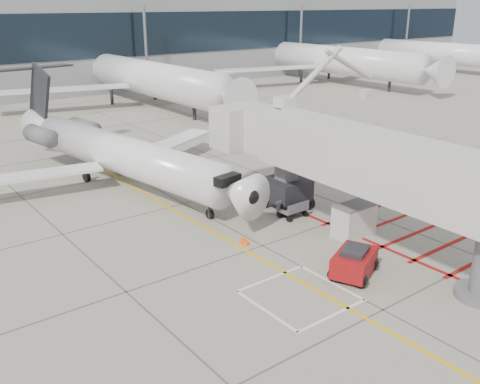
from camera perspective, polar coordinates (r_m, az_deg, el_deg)
ground_plane at (r=26.22m, az=8.09°, el=-8.67°), size 260.00×260.00×0.00m
regional_jet at (r=36.18m, az=-10.65°, el=5.57°), size 26.79×31.80×7.54m
jet_bridge at (r=28.44m, az=13.51°, el=2.14°), size 10.23×20.59×8.13m
pushback_tug at (r=26.08m, az=12.08°, el=-7.23°), size 3.02×2.53×1.51m
baggage_cart at (r=32.47m, az=5.63°, el=-1.79°), size 1.74×1.11×1.09m
ground_power_unit at (r=30.40m, az=12.05°, el=-2.92°), size 2.31×1.36×1.82m
cone_nose at (r=29.03m, az=0.28°, el=-5.00°), size 0.35×0.35×0.49m
cone_side at (r=28.81m, az=0.63°, el=-5.23°), size 0.34×0.34×0.47m
terminal_building at (r=90.16m, az=-20.82°, el=14.98°), size 180.00×28.00×14.00m
terminal_glass_band at (r=76.83m, az=-17.63°, el=15.49°), size 180.00×0.10×6.00m
bg_aircraft_c at (r=69.76m, az=-10.74°, el=14.23°), size 37.30×41.44×12.43m
bg_aircraft_d at (r=89.88m, az=9.22°, el=15.61°), size 38.84×43.15×12.95m
bg_aircraft_e at (r=111.49m, az=19.43°, el=15.22°), size 35.38×39.32×11.79m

